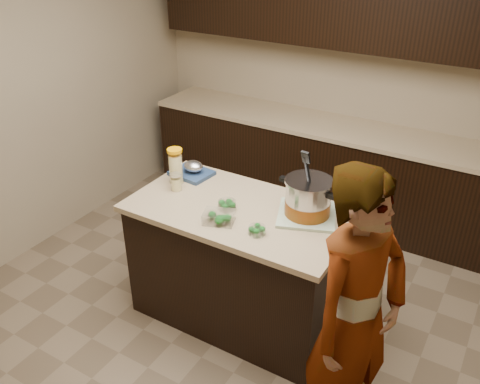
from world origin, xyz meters
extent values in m
plane|color=brown|center=(0.00, 0.00, 0.00)|extent=(4.00, 4.00, 0.00)
cube|color=tan|center=(0.00, 2.00, 1.35)|extent=(4.00, 0.04, 2.70)
cube|color=tan|center=(-2.00, 0.00, 1.35)|extent=(0.04, 4.00, 2.70)
cube|color=black|center=(0.00, 1.70, 0.43)|extent=(3.60, 0.60, 0.86)
cube|color=tan|center=(0.00, 1.70, 0.88)|extent=(3.60, 0.63, 0.04)
cube|color=black|center=(0.00, 1.82, 1.95)|extent=(3.60, 0.35, 0.75)
cube|color=black|center=(0.00, 0.00, 0.43)|extent=(1.40, 0.75, 0.86)
cube|color=tan|center=(0.00, 0.00, 0.88)|extent=(1.46, 0.81, 0.04)
cube|color=#6B9262|center=(0.41, 0.13, 0.91)|extent=(0.46, 0.46, 0.02)
cylinder|color=#B7B7BC|center=(0.41, 0.13, 1.03)|extent=(0.32, 0.32, 0.22)
cylinder|color=brown|center=(0.41, 0.13, 0.97)|extent=(0.33, 0.33, 0.09)
cylinder|color=#B7B7BC|center=(0.41, 0.13, 1.15)|extent=(0.34, 0.34, 0.02)
cube|color=black|center=(0.24, 0.16, 1.10)|extent=(0.08, 0.05, 0.03)
cube|color=black|center=(0.59, 0.11, 1.10)|extent=(0.08, 0.05, 0.03)
cylinder|color=black|center=(0.41, 0.10, 1.21)|extent=(0.04, 0.12, 0.27)
cylinder|color=#EADA8F|center=(-0.57, 0.08, 1.01)|extent=(0.11, 0.11, 0.21)
cylinder|color=white|center=(-0.57, 0.08, 1.02)|extent=(0.12, 0.12, 0.24)
cylinder|color=#FFA305|center=(-0.57, 0.08, 1.15)|extent=(0.12, 0.12, 0.02)
cylinder|color=#EADA8F|center=(-0.51, -0.01, 0.94)|extent=(0.07, 0.07, 0.09)
cylinder|color=white|center=(-0.51, -0.01, 0.96)|extent=(0.08, 0.08, 0.11)
cylinder|color=silver|center=(-0.51, -0.01, 1.02)|extent=(0.08, 0.08, 0.02)
cylinder|color=silver|center=(-0.07, -0.05, 0.93)|extent=(0.13, 0.13, 0.06)
cylinder|color=silver|center=(0.24, -0.21, 0.92)|extent=(0.12, 0.12, 0.05)
cube|color=silver|center=(-0.03, -0.21, 0.93)|extent=(0.22, 0.19, 0.07)
cube|color=navy|center=(-0.55, 0.23, 0.91)|extent=(0.31, 0.26, 0.03)
ellipsoid|color=silver|center=(-0.53, 0.23, 0.97)|extent=(0.15, 0.12, 0.08)
imported|color=gray|center=(0.98, -0.53, 0.83)|extent=(0.59, 0.71, 1.67)
camera|label=1|loc=(1.46, -2.44, 2.60)|focal=38.00mm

